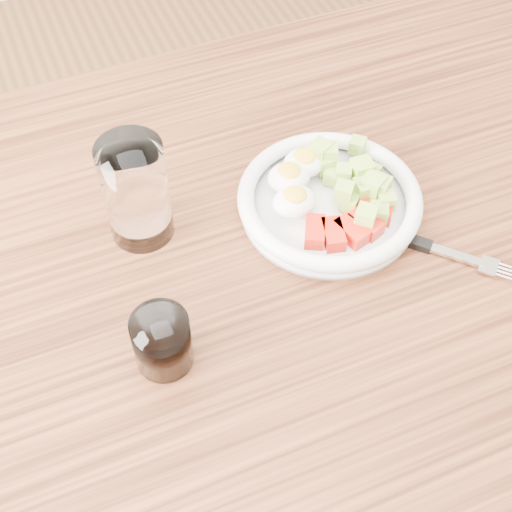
{
  "coord_description": "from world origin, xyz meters",
  "views": [
    {
      "loc": [
        -0.2,
        -0.45,
        1.43
      ],
      "look_at": [
        -0.01,
        0.01,
        0.8
      ],
      "focal_mm": 50.0,
      "sensor_mm": 36.0,
      "label": 1
    }
  ],
  "objects": [
    {
      "name": "water_glass",
      "position": [
        -0.11,
        0.12,
        0.84
      ],
      "size": [
        0.08,
        0.08,
        0.14
      ],
      "primitive_type": "cylinder",
      "color": "white",
      "rests_on": "dining_table"
    },
    {
      "name": "coffee_glass",
      "position": [
        -0.14,
        -0.06,
        0.8
      ],
      "size": [
        0.06,
        0.06,
        0.07
      ],
      "color": "white",
      "rests_on": "dining_table"
    },
    {
      "name": "ground",
      "position": [
        0.0,
        0.0,
        0.0
      ],
      "size": [
        4.0,
        4.0,
        0.0
      ],
      "primitive_type": "plane",
      "color": "brown",
      "rests_on": "ground"
    },
    {
      "name": "dining_table",
      "position": [
        0.0,
        0.0,
        0.67
      ],
      "size": [
        1.5,
        0.9,
        0.77
      ],
      "color": "brown",
      "rests_on": "ground"
    },
    {
      "name": "fork",
      "position": [
        0.18,
        -0.02,
        0.78
      ],
      "size": [
        0.17,
        0.17,
        0.01
      ],
      "color": "black",
      "rests_on": "dining_table"
    },
    {
      "name": "bowl",
      "position": [
        0.11,
        0.07,
        0.79
      ],
      "size": [
        0.23,
        0.23,
        0.06
      ],
      "color": "white",
      "rests_on": "dining_table"
    }
  ]
}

